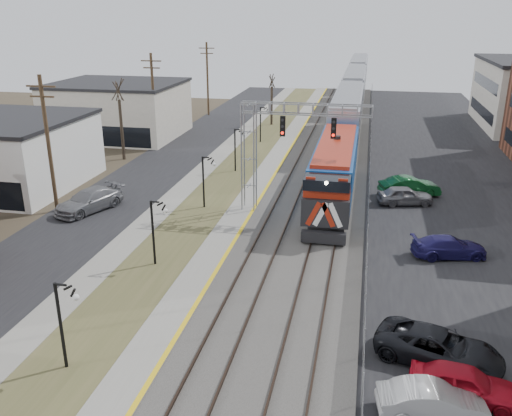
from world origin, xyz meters
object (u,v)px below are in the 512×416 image
(signal_gantry, at_px, (273,139))
(car_lot_b, at_px, (432,402))
(car_lot_a, at_px, (464,384))
(train, at_px, (352,97))

(signal_gantry, height_order, car_lot_b, signal_gantry)
(car_lot_a, bearing_deg, car_lot_b, 140.92)
(signal_gantry, distance_m, car_lot_a, 22.14)
(car_lot_a, xyz_separation_m, car_lot_b, (-1.29, -1.24, -0.04))
(signal_gantry, distance_m, car_lot_b, 22.64)
(car_lot_a, relative_size, car_lot_b, 1.03)
(train, relative_size, signal_gantry, 9.54)
(signal_gantry, xyz_separation_m, car_lot_b, (9.50, -19.95, -4.93))
(train, height_order, car_lot_a, train)
(train, distance_m, car_lot_b, 59.10)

